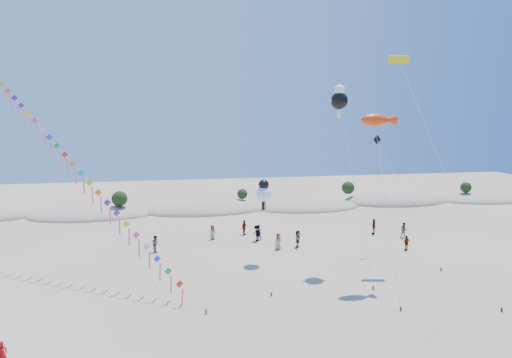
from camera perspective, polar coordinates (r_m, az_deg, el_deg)
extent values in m
ellipsoid|color=gray|center=(65.93, -21.00, -4.52)|extent=(17.60, 9.68, 3.00)
ellipsoid|color=#1A3413|center=(65.77, -21.03, -3.82)|extent=(14.08, 6.34, 0.70)
ellipsoid|color=gray|center=(65.75, -6.99, -4.09)|extent=(19.00, 10.45, 3.40)
ellipsoid|color=#1A3413|center=(65.57, -7.01, -3.29)|extent=(15.20, 6.84, 0.76)
ellipsoid|color=gray|center=(67.41, 6.82, -3.80)|extent=(16.40, 9.02, 2.80)
ellipsoid|color=#1A3413|center=(67.27, 6.83, -3.15)|extent=(13.12, 5.90, 0.66)
ellipsoid|color=gray|center=(75.40, 18.06, -2.90)|extent=(18.00, 9.90, 3.80)
ellipsoid|color=#1A3413|center=(75.22, 18.09, -2.12)|extent=(14.40, 6.48, 0.72)
ellipsoid|color=gray|center=(83.39, 28.12, -2.44)|extent=(16.80, 9.24, 3.00)
ellipsoid|color=#1A3413|center=(83.26, 28.16, -1.88)|extent=(13.44, 6.05, 0.67)
sphere|color=black|center=(63.72, -17.74, -2.52)|extent=(2.20, 2.20, 2.20)
sphere|color=black|center=(66.11, -1.84, -2.00)|extent=(1.60, 1.60, 1.60)
sphere|color=black|center=(72.45, 12.17, -1.15)|extent=(2.10, 2.10, 2.10)
sphere|color=black|center=(80.27, 26.19, -1.01)|extent=(1.80, 1.80, 1.80)
cube|color=#3F2D1E|center=(31.50, -6.68, -17.15)|extent=(0.12, 0.12, 0.35)
cylinder|color=silver|center=(40.84, -23.62, 2.34)|extent=(21.82, 22.43, 20.08)
cube|color=red|center=(32.54, -10.16, -13.62)|extent=(1.12, 0.44, 1.18)
cube|color=pink|center=(33.00, -9.79, -15.36)|extent=(0.19, 0.45, 1.55)
cube|color=green|center=(33.06, -11.63, -11.95)|extent=(1.12, 0.44, 1.18)
cube|color=pink|center=(33.48, -11.26, -13.69)|extent=(0.19, 0.45, 1.55)
cube|color=blue|center=(33.62, -13.05, -10.33)|extent=(1.12, 0.44, 1.18)
cube|color=pink|center=(34.02, -12.68, -12.06)|extent=(0.19, 0.45, 1.55)
cube|color=silver|center=(34.23, -14.40, -8.75)|extent=(1.12, 0.44, 1.18)
cube|color=pink|center=(34.60, -14.03, -10.47)|extent=(0.19, 0.45, 1.55)
cube|color=#EC4A99|center=(34.89, -15.68, -7.23)|extent=(1.12, 0.44, 1.18)
cube|color=pink|center=(35.22, -15.32, -8.93)|extent=(0.19, 0.45, 1.55)
cube|color=yellow|center=(35.58, -16.92, -5.76)|extent=(1.12, 0.44, 1.18)
cube|color=pink|center=(35.88, -16.55, -7.45)|extent=(0.19, 0.45, 1.55)
cube|color=#6B22A2|center=(36.32, -18.09, -4.35)|extent=(1.12, 0.44, 1.18)
cube|color=pink|center=(36.58, -17.73, -6.01)|extent=(0.19, 0.45, 1.55)
cube|color=#422699|center=(37.09, -19.22, -2.99)|extent=(1.12, 0.44, 1.18)
cube|color=pink|center=(37.32, -18.86, -4.63)|extent=(0.19, 0.45, 1.55)
cube|color=orange|center=(37.89, -20.30, -1.69)|extent=(1.12, 0.44, 1.18)
cube|color=pink|center=(38.09, -19.94, -3.30)|extent=(0.19, 0.45, 1.55)
cube|color=#A0EC1B|center=(38.72, -21.33, -0.44)|extent=(1.12, 0.44, 1.18)
cube|color=pink|center=(38.90, -20.97, -2.02)|extent=(0.19, 0.45, 1.55)
cube|color=#18AAB4|center=(39.58, -22.31, 0.76)|extent=(1.12, 0.44, 1.18)
cube|color=pink|center=(39.74, -21.96, -0.80)|extent=(0.19, 0.45, 1.55)
cube|color=orange|center=(40.48, -23.25, 1.90)|extent=(1.12, 0.44, 1.18)
cube|color=pink|center=(40.60, -22.91, 0.37)|extent=(0.19, 0.45, 1.55)
cube|color=red|center=(41.39, -24.16, 2.99)|extent=(1.12, 0.44, 1.18)
cube|color=pink|center=(41.49, -23.82, 1.49)|extent=(0.19, 0.45, 1.55)
cube|color=green|center=(42.33, -25.02, 4.04)|extent=(1.12, 0.44, 1.18)
cube|color=pink|center=(42.41, -24.68, 2.57)|extent=(0.19, 0.45, 1.55)
cube|color=blue|center=(43.30, -25.85, 5.03)|extent=(1.12, 0.44, 1.18)
cube|color=pink|center=(43.35, -25.52, 3.60)|extent=(0.19, 0.45, 1.55)
cube|color=silver|center=(44.28, -26.64, 5.99)|extent=(1.12, 0.44, 1.18)
cube|color=pink|center=(44.31, -26.32, 4.58)|extent=(0.19, 0.45, 1.55)
cube|color=#EC4A99|center=(45.29, -27.41, 6.89)|extent=(1.12, 0.44, 1.18)
cube|color=pink|center=(45.30, -27.08, 5.52)|extent=(0.19, 0.45, 1.55)
cube|color=yellow|center=(46.31, -28.14, 7.76)|extent=(1.12, 0.44, 1.18)
cube|color=pink|center=(46.30, -27.82, 6.42)|extent=(0.19, 0.45, 1.55)
cube|color=#6B22A2|center=(47.35, -28.84, 8.59)|extent=(1.12, 0.44, 1.18)
cube|color=pink|center=(47.32, -28.53, 7.28)|extent=(0.19, 0.45, 1.55)
cube|color=#422699|center=(48.41, -29.52, 9.38)|extent=(1.12, 0.44, 1.18)
cube|color=pink|center=(48.36, -29.21, 8.10)|extent=(0.19, 0.45, 1.55)
cube|color=orange|center=(49.48, -30.17, 10.14)|extent=(1.12, 0.44, 1.18)
cube|color=pink|center=(49.41, -29.86, 8.89)|extent=(0.19, 0.45, 1.55)
cube|color=#A0EC1B|center=(50.56, -30.79, 10.86)|extent=(1.12, 0.44, 1.18)
cube|color=pink|center=(50.48, -30.49, 9.64)|extent=(0.19, 0.45, 1.55)
cube|color=#3F2D1E|center=(33.41, 18.75, -16.07)|extent=(0.10, 0.10, 0.30)
cylinder|color=silver|center=(34.38, 17.03, -3.78)|extent=(0.78, 6.65, 13.50)
ellipsoid|color=red|center=(36.84, 15.53, 7.59)|extent=(2.36, 1.04, 1.04)
cone|color=red|center=(37.45, 17.36, 7.52)|extent=(0.95, 0.95, 0.95)
cube|color=#3F2D1E|center=(34.17, 2.07, -15.09)|extent=(0.10, 0.10, 0.30)
cylinder|color=silver|center=(37.24, 1.50, -8.08)|extent=(1.25, 8.62, 6.54)
sphere|color=white|center=(40.74, 1.03, -2.00)|extent=(1.49, 1.49, 1.49)
sphere|color=black|center=(40.60, 1.03, -0.75)|extent=(0.99, 0.99, 0.99)
cube|color=black|center=(40.95, 1.03, -3.58)|extent=(0.35, 0.18, 0.80)
cube|color=#3F2D1E|center=(36.54, 15.37, -13.82)|extent=(0.10, 0.10, 0.30)
cylinder|color=silver|center=(37.59, 13.08, -1.32)|extent=(0.46, 7.11, 15.25)
sphere|color=black|center=(40.36, 11.04, 10.20)|extent=(1.58, 1.58, 1.58)
sphere|color=white|center=(40.41, 11.08, 11.54)|extent=(1.03, 1.03, 1.03)
cube|color=white|center=(40.32, 11.00, 8.51)|extent=(0.35, 0.18, 0.80)
cube|color=white|center=(40.10, 10.10, 10.24)|extent=(0.60, 0.15, 0.25)
cube|color=white|center=(40.63, 11.97, 10.16)|extent=(0.60, 0.15, 0.25)
cube|color=#3F2D1E|center=(36.10, 29.94, -14.88)|extent=(0.10, 0.10, 0.30)
cylinder|color=silver|center=(38.28, 23.67, 1.31)|extent=(1.69, 12.85, 19.12)
cube|color=yellow|center=(43.47, 18.47, 14.88)|extent=(1.99, 0.81, 0.70)
cube|color=black|center=(43.48, 18.46, 14.88)|extent=(1.93, 0.51, 0.19)
cube|color=#3F2D1E|center=(42.74, 23.46, -10.99)|extent=(0.10, 0.10, 0.30)
cylinder|color=silver|center=(43.78, 19.49, -2.78)|extent=(2.81, 7.75, 11.53)
cube|color=black|center=(45.86, 15.85, 5.07)|extent=(0.99, 0.29, 1.01)
imported|color=#A90D0D|center=(28.46, -30.72, -19.61)|extent=(0.59, 0.71, 1.67)
imported|color=slate|center=(45.61, -13.25, -8.43)|extent=(1.00, 1.07, 1.75)
imported|color=slate|center=(48.77, 0.28, -7.15)|extent=(1.03, 0.92, 1.76)
imported|color=slate|center=(45.39, 2.98, -8.31)|extent=(0.96, 0.75, 1.74)
imported|color=slate|center=(48.32, 0.09, -7.26)|extent=(1.11, 1.34, 1.81)
imported|color=slate|center=(46.45, 5.60, -7.93)|extent=(1.10, 1.74, 1.79)
imported|color=slate|center=(53.27, 15.42, -6.11)|extent=(0.72, 1.16, 1.84)
imported|color=slate|center=(49.35, -5.81, -7.09)|extent=(0.95, 0.86, 1.63)
imported|color=slate|center=(47.80, 19.44, -8.03)|extent=(0.98, 0.58, 1.56)
imported|color=slate|center=(52.51, 19.14, -6.48)|extent=(1.03, 0.90, 1.80)
imported|color=slate|center=(51.04, -1.59, -6.48)|extent=(1.00, 1.07, 1.77)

